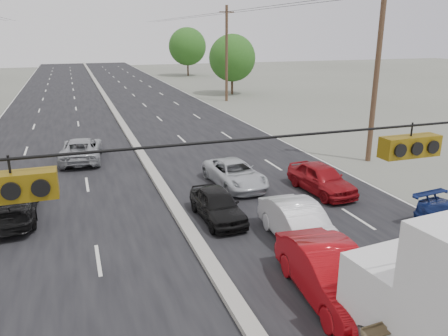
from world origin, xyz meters
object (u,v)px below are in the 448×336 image
Objects in this scene: queue_car_e at (321,179)px; oncoming_near at (9,201)px; utility_pole_right_c at (227,53)px; queue_car_c at (235,174)px; queue_car_b at (299,225)px; tree_right_far at (187,46)px; utility_pole_right_b at (377,73)px; tree_right_mid at (232,58)px; red_sedan at (331,275)px; oncoming_far at (81,150)px; queue_car_a at (217,205)px.

oncoming_near is at bearing 169.57° from queue_car_e.
queue_car_c is at bearing -108.72° from utility_pole_right_c.
utility_pole_right_c is 2.29× the size of queue_car_b.
queue_car_b is at bearing -101.21° from tree_right_far.
queue_car_e is at bearing 171.97° from oncoming_near.
oncoming_near is (-9.99, -0.71, 0.13)m from queue_car_c.
utility_pole_right_b reaches higher than queue_car_e.
queue_car_b is (-11.50, -38.08, -3.62)m from tree_right_mid.
red_sedan is 0.96× the size of oncoming_far.
utility_pole_right_c reaches higher than oncoming_near.
tree_right_far reaches higher than queue_car_c.
oncoming_near reaches higher than queue_car_e.
utility_pole_right_b is at bearing -90.00° from utility_pole_right_c.
utility_pole_right_b is 1.00× the size of utility_pole_right_c.
queue_car_b is 0.90× the size of oncoming_far.
utility_pole_right_c is 2.69× the size of queue_car_a.
oncoming_near reaches higher than oncoming_far.
tree_right_mid is 34.91m from queue_car_e.
queue_car_e reaches higher than queue_car_a.
utility_pole_right_b is at bearing -94.76° from tree_right_mid.
utility_pole_right_c is at bearing -123.55° from oncoming_far.
oncoming_near is (-21.49, -32.27, -3.59)m from tree_right_mid.
red_sedan reaches higher than queue_car_e.
queue_car_e is 0.84× the size of oncoming_far.
utility_pole_right_c is at bearing 67.41° from queue_car_c.
red_sedan is at bearing -101.82° from queue_car_b.
queue_car_b is (0.84, 3.36, -0.05)m from red_sedan.
red_sedan is at bearing -101.36° from tree_right_far.
tree_right_mid is 30.82m from oncoming_far.
utility_pole_right_b reaches higher than oncoming_far.
utility_pole_right_b reaches higher than tree_right_mid.
red_sedan is at bearing -106.59° from tree_right_mid.
queue_car_a is at bearing -111.15° from tree_right_mid.
queue_car_a is (-13.60, -35.15, -3.70)m from tree_right_mid.
tree_right_mid is 37.87m from queue_car_a.
tree_right_far is 59.62m from queue_car_e.
oncoming_far is (-10.46, 9.38, -0.02)m from queue_car_e.
queue_car_a is at bearing -110.21° from utility_pole_right_c.
utility_pole_right_b is 2.47× the size of queue_car_e.
queue_car_a is at bearing 106.15° from red_sedan.
oncoming_far is at bearing -127.11° from tree_right_mid.
queue_car_e reaches higher than oncoming_far.
queue_car_e is (-9.00, -58.79, -4.27)m from tree_right_far.
queue_car_b is at bearing 122.89° from oncoming_far.
queue_car_e is at bearing -103.32° from tree_right_mid.
queue_car_e reaches higher than queue_car_c.
red_sedan is at bearing -123.57° from queue_car_e.
oncoming_far is (-15.96, -19.41, -4.43)m from utility_pole_right_c.
queue_car_c is at bearing -102.46° from tree_right_far.
utility_pole_right_b is 2.14× the size of red_sedan.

